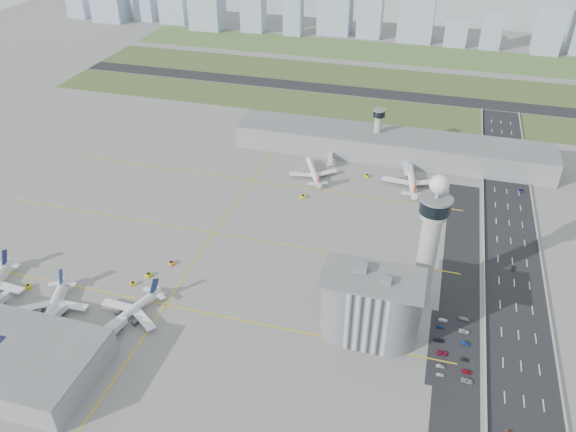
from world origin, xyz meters
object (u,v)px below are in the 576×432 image
(car_lot_11, at_px, (464,319))
(car_lot_0, at_px, (440,375))
(car_lot_1, at_px, (440,366))
(car_lot_6, at_px, (467,381))
(car_lot_5, at_px, (443,320))
(car_lot_9, at_px, (465,343))
(airplane_far_a, at_px, (313,168))
(jet_bridge_near_2, at_px, (103,342))
(tug_1, at_px, (149,275))
(tug_0, at_px, (28,286))
(jet_bridge_near_1, at_px, (42,328))
(car_lot_10, at_px, (464,331))
(secondary_tower, at_px, (378,128))
(car_hw_1, at_px, (513,268))
(tug_3, at_px, (171,263))
(car_lot_8, at_px, (465,359))
(car_hw_4, at_px, (491,147))
(control_tower, at_px, (430,235))
(car_lot_2, at_px, (442,353))
(car_lot_3, at_px, (439,340))
(tug_5, at_px, (367,176))
(tug_2, at_px, (133,284))
(airplane_far_b, at_px, (412,175))
(jet_bridge_far_0, at_px, (330,156))
(car_lot_4, at_px, (440,327))
(car_lot_7, at_px, (467,372))
(tug_4, at_px, (303,196))
(admin_building, at_px, (370,306))
(jet_bridge_far_1, at_px, (405,165))
(airplane_near_b, at_px, (51,303))
(airplane_near_c, at_px, (127,309))
(car_hw_2, at_px, (521,191))

(car_lot_11, bearing_deg, car_lot_0, 168.25)
(car_lot_1, distance_m, car_lot_6, 11.50)
(car_lot_1, relative_size, car_lot_5, 0.89)
(car_lot_9, bearing_deg, airplane_far_a, 46.09)
(jet_bridge_near_2, bearing_deg, tug_1, 15.13)
(tug_0, height_order, car_lot_1, tug_0)
(jet_bridge_near_1, xyz_separation_m, car_lot_10, (175.39, 50.33, -2.22))
(secondary_tower, height_order, car_hw_1, secondary_tower)
(tug_3, xyz_separation_m, car_lot_0, (134.36, -35.99, -0.37))
(car_lot_0, xyz_separation_m, car_lot_8, (9.18, 10.83, -0.02))
(secondary_tower, bearing_deg, car_hw_4, 21.61)
(control_tower, relative_size, car_lot_2, 14.01)
(car_lot_2, height_order, car_lot_3, car_lot_2)
(secondary_tower, height_order, tug_1, secondary_tower)
(tug_5, relative_size, car_lot_11, 0.66)
(tug_0, distance_m, tug_5, 205.37)
(tug_2, height_order, car_lot_10, tug_2)
(car_lot_5, relative_size, car_lot_8, 1.19)
(car_lot_1, distance_m, car_lot_2, 7.35)
(airplane_far_b, distance_m, jet_bridge_far_0, 58.87)
(car_lot_4, xyz_separation_m, car_lot_7, (11.72, -22.73, 0.02))
(car_lot_1, xyz_separation_m, car_lot_5, (-0.29, 27.25, 0.07))
(secondary_tower, distance_m, car_lot_4, 170.00)
(tug_3, bearing_deg, tug_4, 4.11)
(secondary_tower, bearing_deg, car_lot_9, -69.49)
(admin_building, distance_m, car_lot_8, 43.74)
(tug_3, bearing_deg, car_lot_10, -58.94)
(car_lot_5, bearing_deg, jet_bridge_far_1, 8.56)
(admin_building, distance_m, jet_bridge_near_2, 112.69)
(admin_building, relative_size, car_hw_1, 11.81)
(jet_bridge_near_2, relative_size, car_lot_8, 4.39)
(airplane_far_a, xyz_separation_m, tug_4, (0.41, -28.05, -4.21))
(tug_5, bearing_deg, control_tower, 52.65)
(admin_building, xyz_separation_m, tug_0, (-160.48, -15.01, -14.36))
(airplane_near_b, height_order, car_lot_7, airplane_near_b)
(car_lot_0, bearing_deg, car_lot_6, -100.97)
(tug_0, bearing_deg, car_hw_4, -177.30)
(airplane_far_a, bearing_deg, car_lot_5, -166.45)
(car_hw_1, bearing_deg, car_lot_2, -107.68)
(airplane_near_c, distance_m, jet_bridge_far_1, 203.19)
(control_tower, xyz_separation_m, airplane_near_b, (-158.71, -56.41, -29.76))
(car_lot_4, height_order, car_hw_2, car_hw_2)
(jet_bridge_near_2, bearing_deg, tug_0, 76.61)
(car_lot_2, bearing_deg, tug_2, 81.39)
(car_lot_3, height_order, car_hw_1, car_lot_3)
(car_lot_2, relative_size, car_lot_9, 1.21)
(tug_4, bearing_deg, car_lot_8, 98.35)
(car_lot_2, bearing_deg, tug_4, 32.86)
(airplane_far_b, xyz_separation_m, car_lot_2, (26.01, -139.46, -5.51))
(control_tower, relative_size, tug_2, 21.00)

